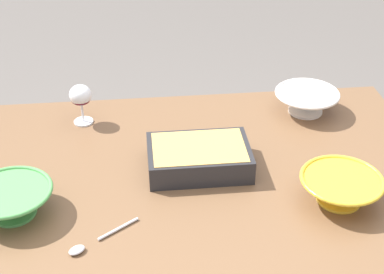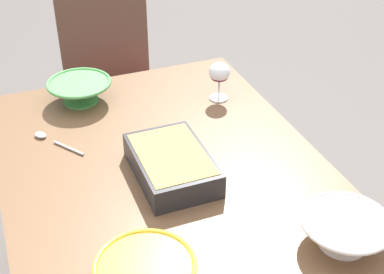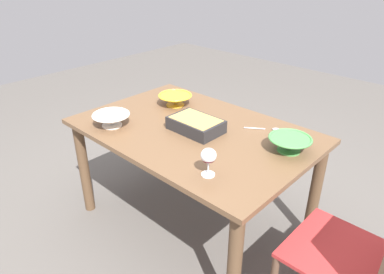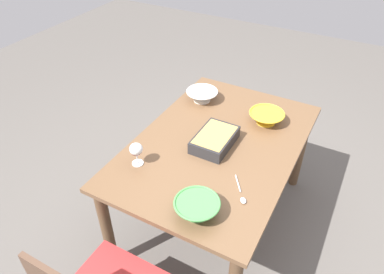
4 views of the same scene
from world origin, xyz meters
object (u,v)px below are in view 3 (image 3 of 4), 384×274
Objects in this scene: chair at (360,256)px; serving_bowl at (111,119)px; wine_glass at (208,157)px; mixing_bowl at (175,99)px; casserole_dish at (196,124)px; serving_spoon at (269,129)px; small_bowl at (290,143)px; dining_table at (193,144)px.

chair is 1.52m from serving_bowl.
wine_glass is 0.91m from mixing_bowl.
casserole_dish is 1.67× the size of serving_spoon.
small_bowl is 1.07m from serving_bowl.
chair is at bearing 169.10° from mixing_bowl.
serving_bowl is (0.04, 0.50, 0.00)m from mixing_bowl.
mixing_bowl reaches higher than dining_table.
wine_glass is (-0.40, 0.32, 0.20)m from dining_table.
small_bowl is at bearing -154.04° from serving_bowl.
wine_glass reaches higher than mixing_bowl.
dining_table is 0.60m from small_bowl.
mixing_bowl is at bearing -10.90° from chair.
wine_glass is 0.61× the size of mixing_bowl.
chair reaches higher than mixing_bowl.
casserole_dish reaches higher than serving_spoon.
dining_table is at bearing -38.98° from wine_glass.
small_bowl is 1.01× the size of serving_bowl.
wine_glass is at bearing 71.00° from small_bowl.
wine_glass is at bearing 139.65° from casserole_dish.
serving_bowl is (0.79, -0.01, -0.05)m from wine_glass.
serving_spoon is (-0.35, -0.30, 0.11)m from dining_table.
chair reaches higher than dining_table.
mixing_bowl reaches higher than serving_spoon.
casserole_dish is 0.56m from small_bowl.
casserole_dish is at bearing -4.19° from chair.
dining_table is at bearing 151.55° from mixing_bowl.
wine_glass is 0.63× the size of serving_bowl.
chair reaches higher than wine_glass.
small_bowl is (-0.56, -0.15, 0.15)m from dining_table.
dining_table is at bearing -141.50° from serving_bowl.
chair is (-1.08, 0.09, -0.12)m from dining_table.
casserole_dish is (1.05, -0.08, 0.27)m from chair.
serving_spoon reaches higher than dining_table.
casserole_dish is 0.52m from serving_bowl.
mixing_bowl is (1.43, -0.28, 0.27)m from chair.
dining_table is 0.55m from wine_glass.
mixing_bowl is at bearing -94.98° from serving_bowl.
wine_glass is at bearing 141.02° from dining_table.
serving_spoon is (0.22, -0.15, -0.04)m from small_bowl.
dining_table is at bearing -16.10° from casserole_dish.
casserole_dish is at bearing 44.24° from serving_spoon.
chair is 3.80× the size of mixing_bowl.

